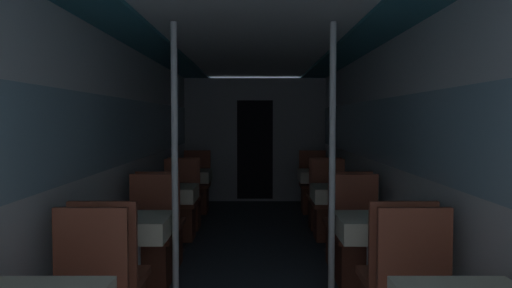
# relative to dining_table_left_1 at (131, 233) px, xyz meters

# --- Properties ---
(wall_left) EXTENTS (0.05, 9.89, 2.21)m
(wall_left) POSITION_rel_dining_table_left_1_xyz_m (-0.36, 1.08, 0.53)
(wall_left) COLOR silver
(wall_left) RESTS_ON ground_plane
(wall_right) EXTENTS (0.05, 9.89, 2.21)m
(wall_right) POSITION_rel_dining_table_left_1_xyz_m (2.21, 1.08, 0.53)
(wall_right) COLOR silver
(wall_right) RESTS_ON ground_plane
(ceiling_panel) EXTENTS (2.57, 9.89, 0.07)m
(ceiling_panel) POSITION_rel_dining_table_left_1_xyz_m (0.93, 1.08, 1.65)
(ceiling_panel) COLOR silver
(ceiling_panel) RESTS_ON wall_left
(bulkhead_far) EXTENTS (2.52, 0.09, 2.21)m
(bulkhead_far) POSITION_rel_dining_table_left_1_xyz_m (0.93, 5.18, 0.49)
(bulkhead_far) COLOR gray
(bulkhead_far) RESTS_ON ground_plane
(dining_table_left_1) EXTENTS (0.56, 0.56, 0.73)m
(dining_table_left_1) POSITION_rel_dining_table_left_1_xyz_m (0.00, 0.00, 0.00)
(dining_table_left_1) COLOR #4C4C51
(dining_table_left_1) RESTS_ON ground_plane
(chair_left_far_1) EXTENTS (0.42, 0.42, 0.98)m
(chair_left_far_1) POSITION_rel_dining_table_left_1_xyz_m (-0.00, 0.59, -0.31)
(chair_left_far_1) COLOR brown
(chair_left_far_1) RESTS_ON ground_plane
(support_pole_left_1) EXTENTS (0.05, 0.05, 2.21)m
(support_pole_left_1) POSITION_rel_dining_table_left_1_xyz_m (0.33, 0.00, 0.50)
(support_pole_left_1) COLOR silver
(support_pole_left_1) RESTS_ON ground_plane
(dining_table_left_2) EXTENTS (0.56, 0.56, 0.73)m
(dining_table_left_2) POSITION_rel_dining_table_left_1_xyz_m (0.00, 1.72, 0.00)
(dining_table_left_2) COLOR #4C4C51
(dining_table_left_2) RESTS_ON ground_plane
(chair_left_near_2) EXTENTS (0.42, 0.42, 0.98)m
(chair_left_near_2) POSITION_rel_dining_table_left_1_xyz_m (-0.00, 1.14, -0.31)
(chair_left_near_2) COLOR brown
(chair_left_near_2) RESTS_ON ground_plane
(chair_left_far_2) EXTENTS (0.42, 0.42, 0.98)m
(chair_left_far_2) POSITION_rel_dining_table_left_1_xyz_m (-0.00, 2.31, -0.31)
(chair_left_far_2) COLOR brown
(chair_left_far_2) RESTS_ON ground_plane
(dining_table_left_3) EXTENTS (0.56, 0.56, 0.73)m
(dining_table_left_3) POSITION_rel_dining_table_left_1_xyz_m (0.00, 3.45, 0.00)
(dining_table_left_3) COLOR #4C4C51
(dining_table_left_3) RESTS_ON ground_plane
(chair_left_near_3) EXTENTS (0.42, 0.42, 0.98)m
(chair_left_near_3) POSITION_rel_dining_table_left_1_xyz_m (-0.00, 2.86, -0.31)
(chair_left_near_3) COLOR brown
(chair_left_near_3) RESTS_ON ground_plane
(chair_left_far_3) EXTENTS (0.42, 0.42, 0.98)m
(chair_left_far_3) POSITION_rel_dining_table_left_1_xyz_m (-0.00, 4.04, -0.31)
(chair_left_far_3) COLOR brown
(chair_left_far_3) RESTS_ON ground_plane
(dining_table_right_1) EXTENTS (0.56, 0.56, 0.73)m
(dining_table_right_1) POSITION_rel_dining_table_left_1_xyz_m (1.85, 0.00, 0.00)
(dining_table_right_1) COLOR #4C4C51
(dining_table_right_1) RESTS_ON ground_plane
(chair_right_far_1) EXTENTS (0.42, 0.42, 0.98)m
(chair_right_far_1) POSITION_rel_dining_table_left_1_xyz_m (1.85, 0.59, -0.31)
(chair_right_far_1) COLOR brown
(chair_right_far_1) RESTS_ON ground_plane
(support_pole_right_1) EXTENTS (0.05, 0.05, 2.21)m
(support_pole_right_1) POSITION_rel_dining_table_left_1_xyz_m (1.53, 0.00, 0.50)
(support_pole_right_1) COLOR silver
(support_pole_right_1) RESTS_ON ground_plane
(dining_table_right_2) EXTENTS (0.56, 0.56, 0.73)m
(dining_table_right_2) POSITION_rel_dining_table_left_1_xyz_m (1.85, 1.72, 0.00)
(dining_table_right_2) COLOR #4C4C51
(dining_table_right_2) RESTS_ON ground_plane
(chair_right_near_2) EXTENTS (0.42, 0.42, 0.98)m
(chair_right_near_2) POSITION_rel_dining_table_left_1_xyz_m (1.85, 1.14, -0.31)
(chair_right_near_2) COLOR brown
(chair_right_near_2) RESTS_ON ground_plane
(chair_right_far_2) EXTENTS (0.42, 0.42, 0.98)m
(chair_right_far_2) POSITION_rel_dining_table_left_1_xyz_m (1.85, 2.31, -0.31)
(chair_right_far_2) COLOR brown
(chair_right_far_2) RESTS_ON ground_plane
(dining_table_right_3) EXTENTS (0.56, 0.56, 0.73)m
(dining_table_right_3) POSITION_rel_dining_table_left_1_xyz_m (1.85, 3.45, 0.00)
(dining_table_right_3) COLOR #4C4C51
(dining_table_right_3) RESTS_ON ground_plane
(chair_right_near_3) EXTENTS (0.42, 0.42, 0.98)m
(chair_right_near_3) POSITION_rel_dining_table_left_1_xyz_m (1.85, 2.86, -0.31)
(chair_right_near_3) COLOR brown
(chair_right_near_3) RESTS_ON ground_plane
(chair_right_far_3) EXTENTS (0.42, 0.42, 0.98)m
(chair_right_far_3) POSITION_rel_dining_table_left_1_xyz_m (1.85, 4.04, -0.31)
(chair_right_far_3) COLOR brown
(chair_right_far_3) RESTS_ON ground_plane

